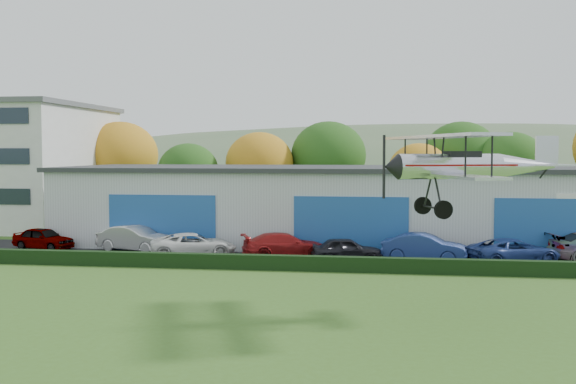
# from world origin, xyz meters

# --- Properties ---
(ground) EXTENTS (300.00, 300.00, 0.00)m
(ground) POSITION_xyz_m (0.00, 0.00, 0.00)
(ground) COLOR #3C621F
(ground) RESTS_ON ground
(apron) EXTENTS (48.00, 9.00, 0.05)m
(apron) POSITION_xyz_m (3.00, 21.00, 0.03)
(apron) COLOR black
(apron) RESTS_ON ground
(hedge) EXTENTS (46.00, 0.60, 0.80)m
(hedge) POSITION_xyz_m (3.00, 16.20, 0.40)
(hedge) COLOR black
(hedge) RESTS_ON ground
(hangar) EXTENTS (40.60, 12.60, 5.30)m
(hangar) POSITION_xyz_m (5.00, 27.98, 2.66)
(hangar) COLOR #B2B7BC
(hangar) RESTS_ON ground
(tree_belt) EXTENTS (75.70, 13.22, 10.12)m
(tree_belt) POSITION_xyz_m (0.85, 40.62, 5.61)
(tree_belt) COLOR #3D2614
(tree_belt) RESTS_ON ground
(distant_hills) EXTENTS (430.00, 196.00, 56.00)m
(distant_hills) POSITION_xyz_m (-4.38, 140.00, -13.05)
(distant_hills) COLOR #4C6642
(distant_hills) RESTS_ON ground
(car_0) EXTENTS (4.44, 2.70, 1.41)m
(car_0) POSITION_xyz_m (-14.75, 21.35, 0.76)
(car_0) COLOR gray
(car_0) RESTS_ON apron
(car_1) EXTENTS (5.29, 3.20, 1.65)m
(car_1) POSITION_xyz_m (-8.51, 21.23, 0.87)
(car_1) COLOR silver
(car_1) RESTS_ON apron
(car_2) EXTENTS (5.62, 3.97, 1.42)m
(car_2) POSITION_xyz_m (-4.27, 19.69, 0.76)
(car_2) COLOR silver
(car_2) RESTS_ON apron
(car_3) EXTENTS (5.46, 3.78, 1.47)m
(car_3) POSITION_xyz_m (1.17, 20.17, 0.78)
(car_3) COLOR maroon
(car_3) RESTS_ON apron
(car_4) EXTENTS (4.25, 2.32, 1.37)m
(car_4) POSITION_xyz_m (4.90, 19.34, 0.74)
(car_4) COLOR black
(car_4) RESTS_ON apron
(car_5) EXTENTS (5.08, 2.56, 1.60)m
(car_5) POSITION_xyz_m (9.35, 19.90, 0.85)
(car_5) COLOR navy
(car_5) RESTS_ON apron
(car_6) EXTENTS (5.72, 4.21, 1.44)m
(car_6) POSITION_xyz_m (14.21, 19.61, 0.77)
(car_6) COLOR navy
(car_6) RESTS_ON apron
(biplane) EXTENTS (7.30, 8.23, 3.10)m
(biplane) POSITION_xyz_m (10.03, 7.38, 5.88)
(biplane) COLOR silver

